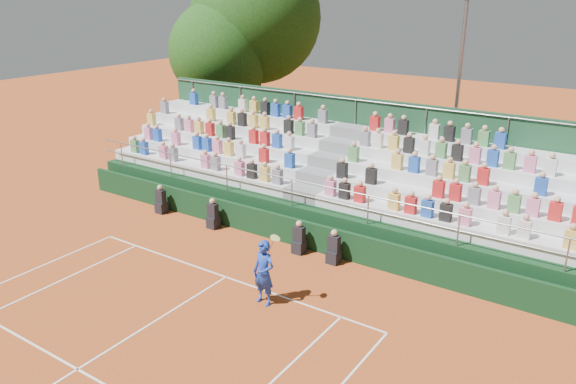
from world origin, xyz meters
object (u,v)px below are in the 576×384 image
Objects in this scene: tree_west at (220,52)px; floodlight_mast at (459,78)px; tennis_player at (264,273)px; tree_east at (256,18)px.

floodlight_mast reaches higher than tree_west.
floodlight_mast is (13.35, 0.05, -0.34)m from tree_west.
tennis_player is 19.95m from tree_east.
tree_west is at bearing -179.80° from floodlight_mast.
tree_west is 0.75× the size of tree_east.
tennis_player is 13.52m from floodlight_mast.
tree_west is (-12.34, 12.84, 4.29)m from tennis_player.
floodlight_mast reaches higher than tennis_player.
floodlight_mast is at bearing 0.20° from tree_west.
tree_west is 0.95× the size of floodlight_mast.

